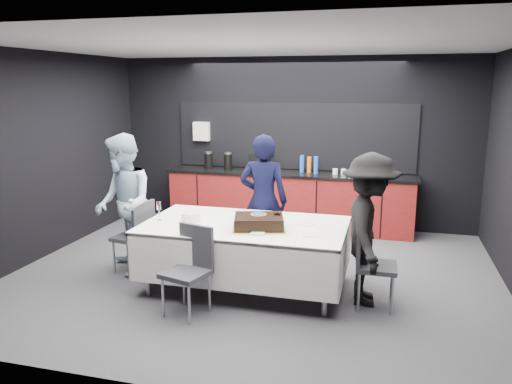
# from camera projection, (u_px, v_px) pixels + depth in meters

# --- Properties ---
(ground) EXTENTS (6.00, 6.00, 0.00)m
(ground) POSITION_uv_depth(u_px,v_px,m) (254.00, 275.00, 6.29)
(ground) COLOR #424347
(ground) RESTS_ON ground
(room_shell) EXTENTS (6.04, 5.04, 2.82)m
(room_shell) POSITION_uv_depth(u_px,v_px,m) (254.00, 127.00, 5.89)
(room_shell) COLOR white
(room_shell) RESTS_ON ground
(kitchenette) EXTENTS (4.10, 0.64, 2.05)m
(kitchenette) POSITION_uv_depth(u_px,v_px,m) (288.00, 196.00, 8.27)
(kitchenette) COLOR maroon
(kitchenette) RESTS_ON ground
(party_table) EXTENTS (2.32, 1.32, 0.78)m
(party_table) POSITION_uv_depth(u_px,v_px,m) (245.00, 235.00, 5.77)
(party_table) COLOR #99999E
(party_table) RESTS_ON ground
(cake_assembly) EXTENTS (0.68, 0.61, 0.18)m
(cake_assembly) POSITION_uv_depth(u_px,v_px,m) (259.00, 222.00, 5.55)
(cake_assembly) COLOR gold
(cake_assembly) RESTS_ON party_table
(plate_stack) EXTENTS (0.23, 0.23, 0.10)m
(plate_stack) POSITION_uv_depth(u_px,v_px,m) (191.00, 217.00, 5.85)
(plate_stack) COLOR white
(plate_stack) RESTS_ON party_table
(loose_plate_near) EXTENTS (0.18, 0.18, 0.01)m
(loose_plate_near) POSITION_uv_depth(u_px,v_px,m) (207.00, 229.00, 5.54)
(loose_plate_near) COLOR white
(loose_plate_near) RESTS_ON party_table
(loose_plate_right_a) EXTENTS (0.21, 0.21, 0.01)m
(loose_plate_right_a) POSITION_uv_depth(u_px,v_px,m) (306.00, 224.00, 5.73)
(loose_plate_right_a) COLOR white
(loose_plate_right_a) RESTS_ON party_table
(loose_plate_right_b) EXTENTS (0.18, 0.18, 0.01)m
(loose_plate_right_b) POSITION_uv_depth(u_px,v_px,m) (311.00, 235.00, 5.31)
(loose_plate_right_b) COLOR white
(loose_plate_right_b) RESTS_ON party_table
(loose_plate_far) EXTENTS (0.22, 0.22, 0.01)m
(loose_plate_far) POSITION_uv_depth(u_px,v_px,m) (253.00, 216.00, 6.07)
(loose_plate_far) COLOR white
(loose_plate_far) RESTS_ON party_table
(fork_pile) EXTENTS (0.15, 0.10, 0.02)m
(fork_pile) POSITION_uv_depth(u_px,v_px,m) (258.00, 234.00, 5.32)
(fork_pile) COLOR white
(fork_pile) RESTS_ON party_table
(champagne_flute) EXTENTS (0.06, 0.06, 0.22)m
(champagne_flute) POSITION_uv_depth(u_px,v_px,m) (159.00, 207.00, 5.87)
(champagne_flute) COLOR white
(champagne_flute) RESTS_ON party_table
(chair_left) EXTENTS (0.49, 0.49, 0.92)m
(chair_left) POSITION_uv_depth(u_px,v_px,m) (137.00, 232.00, 6.28)
(chair_left) COLOR #323237
(chair_left) RESTS_ON ground
(chair_right) EXTENTS (0.43, 0.43, 0.92)m
(chair_right) POSITION_uv_depth(u_px,v_px,m) (369.00, 259.00, 5.31)
(chair_right) COLOR #323237
(chair_right) RESTS_ON ground
(chair_near) EXTENTS (0.52, 0.52, 0.92)m
(chair_near) POSITION_uv_depth(u_px,v_px,m) (190.00, 263.00, 5.17)
(chair_near) COLOR #323237
(chair_near) RESTS_ON ground
(person_center) EXTENTS (0.65, 0.44, 1.74)m
(person_center) POSITION_uv_depth(u_px,v_px,m) (263.00, 201.00, 6.49)
(person_center) COLOR black
(person_center) RESTS_ON ground
(person_left) EXTENTS (1.06, 1.09, 1.77)m
(person_left) POSITION_uv_depth(u_px,v_px,m) (124.00, 205.00, 6.22)
(person_left) COLOR #A9BFD4
(person_left) RESTS_ON ground
(person_right) EXTENTS (0.70, 1.12, 1.66)m
(person_right) POSITION_uv_depth(u_px,v_px,m) (369.00, 230.00, 5.35)
(person_right) COLOR black
(person_right) RESTS_ON ground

